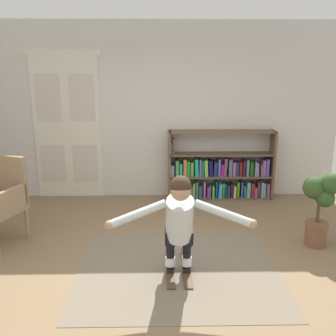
{
  "coord_description": "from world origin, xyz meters",
  "views": [
    {
      "loc": [
        0.02,
        -3.78,
        2.21
      ],
      "look_at": [
        0.11,
        0.48,
        1.05
      ],
      "focal_mm": 40.71,
      "sensor_mm": 36.0,
      "label": 1
    }
  ],
  "objects_px": {
    "bookshelf": "(219,173)",
    "potted_plant": "(320,203)",
    "skis_pair": "(178,268)",
    "person_skier": "(180,218)"
  },
  "relations": [
    {
      "from": "skis_pair",
      "to": "person_skier",
      "type": "height_order",
      "value": "person_skier"
    },
    {
      "from": "bookshelf",
      "to": "person_skier",
      "type": "relative_size",
      "value": 1.23
    },
    {
      "from": "potted_plant",
      "to": "skis_pair",
      "type": "height_order",
      "value": "potted_plant"
    },
    {
      "from": "bookshelf",
      "to": "skis_pair",
      "type": "bearing_deg",
      "value": -108.63
    },
    {
      "from": "potted_plant",
      "to": "skis_pair",
      "type": "bearing_deg",
      "value": -161.28
    },
    {
      "from": "bookshelf",
      "to": "potted_plant",
      "type": "bearing_deg",
      "value": -60.83
    },
    {
      "from": "person_skier",
      "to": "potted_plant",
      "type": "bearing_deg",
      "value": 24.03
    },
    {
      "from": "skis_pair",
      "to": "person_skier",
      "type": "distance_m",
      "value": 0.7
    },
    {
      "from": "potted_plant",
      "to": "bookshelf",
      "type": "bearing_deg",
      "value": 119.17
    },
    {
      "from": "bookshelf",
      "to": "person_skier",
      "type": "distance_m",
      "value": 2.7
    }
  ]
}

